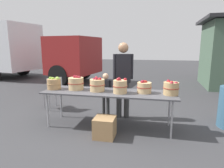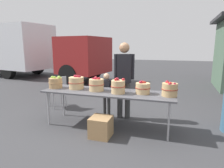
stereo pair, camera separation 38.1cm
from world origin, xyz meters
name	(u,v)px [view 1 (the left image)]	position (x,y,z in m)	size (l,w,h in m)	color
ground_plane	(109,126)	(0.00, 0.00, 0.00)	(40.00, 40.00, 0.00)	#38383A
market_table	(109,93)	(0.00, 0.00, 0.71)	(2.70, 0.76, 0.75)	#4C4C51
apple_basket_green_0	(54,83)	(-1.21, -0.01, 0.87)	(0.31, 0.31, 0.27)	#A87F51
apple_basket_red_0	(76,83)	(-0.73, 0.04, 0.89)	(0.34, 0.34, 0.31)	tan
apple_basket_red_1	(97,85)	(-0.25, 0.00, 0.89)	(0.32, 0.32, 0.29)	tan
apple_basket_red_2	(120,86)	(0.24, -0.08, 0.89)	(0.29, 0.29, 0.31)	tan
apple_basket_red_3	(144,87)	(0.71, 0.05, 0.87)	(0.30, 0.30, 0.26)	tan
apple_basket_red_4	(171,88)	(1.21, -0.01, 0.88)	(0.30, 0.30, 0.29)	tan
vendor_adult	(123,75)	(0.20, 0.58, 1.03)	(0.45, 0.30, 1.74)	#3F3F3F
child_customer	(106,92)	(-0.19, 0.48, 0.62)	(0.28, 0.15, 1.06)	#3F3F3F
box_truck	(13,49)	(-6.18, 5.01, 1.49)	(7.94, 3.35, 2.75)	silver
folding_chair	(53,90)	(-1.70, 0.81, 0.51)	(0.56, 0.56, 0.86)	#99999E
produce_crate	(105,127)	(0.03, -0.49, 0.19)	(0.38, 0.38, 0.38)	#A87F51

